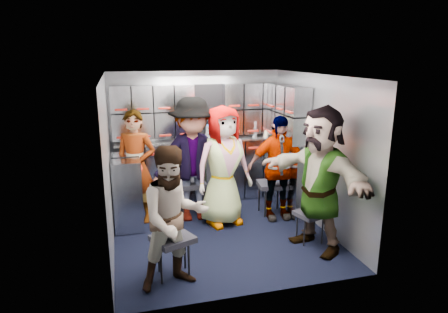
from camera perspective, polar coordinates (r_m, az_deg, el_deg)
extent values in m
plane|color=black|center=(5.55, -0.56, -10.72)|extent=(3.00, 3.00, 0.00)
cube|color=#989EA6|center=(6.62, -3.83, 3.01)|extent=(2.80, 0.04, 2.10)
cube|color=#989EA6|center=(5.04, -16.20, -1.20)|extent=(0.04, 3.00, 2.10)
cube|color=#989EA6|center=(5.69, 13.19, 0.76)|extent=(0.04, 3.00, 2.10)
cube|color=silver|center=(5.03, -0.62, 11.49)|extent=(2.80, 3.00, 0.02)
cube|color=#8F959E|center=(6.55, -3.39, -2.11)|extent=(2.68, 0.38, 0.99)
cube|color=#8F959E|center=(5.74, -13.64, -4.94)|extent=(0.38, 0.76, 0.99)
cube|color=silver|center=(6.42, -3.46, 2.34)|extent=(2.68, 0.42, 0.03)
cube|color=#8F959E|center=(6.40, -3.63, 6.61)|extent=(2.68, 0.28, 0.82)
cube|color=#8F959E|center=(6.16, 9.14, 6.16)|extent=(0.28, 1.00, 0.82)
cube|color=#8F959E|center=(6.29, 9.15, -2.94)|extent=(0.28, 1.20, 1.00)
cube|color=maroon|center=(6.26, -3.07, 0.76)|extent=(2.60, 0.02, 0.03)
cube|color=black|center=(4.40, -7.33, -11.60)|extent=(0.51, 0.50, 0.06)
cylinder|color=black|center=(4.38, -8.95, -15.17)|extent=(0.03, 0.03, 0.42)
cylinder|color=black|center=(4.41, -5.06, -14.80)|extent=(0.03, 0.03, 0.42)
cylinder|color=black|center=(4.60, -9.31, -13.65)|extent=(0.03, 0.03, 0.42)
cylinder|color=black|center=(4.63, -5.61, -13.32)|extent=(0.03, 0.03, 0.42)
cube|color=black|center=(6.00, -4.70, -3.96)|extent=(0.43, 0.40, 0.07)
cylinder|color=black|center=(5.93, -5.91, -6.73)|extent=(0.03, 0.03, 0.45)
cylinder|color=black|center=(5.98, -2.93, -6.48)|extent=(0.03, 0.03, 0.45)
cylinder|color=black|center=(6.18, -6.31, -5.85)|extent=(0.03, 0.03, 0.45)
cylinder|color=black|center=(6.23, -3.45, -5.62)|extent=(0.03, 0.03, 0.45)
cube|color=black|center=(5.84, -0.56, -4.77)|extent=(0.45, 0.43, 0.06)
cylinder|color=black|center=(5.78, -1.66, -7.42)|extent=(0.02, 0.02, 0.42)
cylinder|color=black|center=(5.84, 1.14, -7.15)|extent=(0.02, 0.02, 0.42)
cylinder|color=black|center=(6.00, -2.21, -6.56)|extent=(0.02, 0.02, 0.42)
cylinder|color=black|center=(6.07, 0.49, -6.31)|extent=(0.02, 0.02, 0.42)
cube|color=black|center=(6.05, 6.88, -3.99)|extent=(0.47, 0.45, 0.07)
cylinder|color=black|center=(5.96, 5.90, -6.68)|extent=(0.03, 0.03, 0.43)
cylinder|color=black|center=(6.07, 8.61, -6.37)|extent=(0.03, 0.03, 0.43)
cylinder|color=black|center=(6.19, 5.05, -5.85)|extent=(0.03, 0.03, 0.43)
cylinder|color=black|center=(6.30, 7.66, -5.57)|extent=(0.03, 0.03, 0.43)
cube|color=black|center=(5.27, 12.24, -8.02)|extent=(0.42, 0.41, 0.05)
cylinder|color=black|center=(5.20, 11.41, -10.63)|extent=(0.02, 0.02, 0.36)
cylinder|color=black|center=(5.31, 13.88, -10.23)|extent=(0.02, 0.02, 0.36)
cylinder|color=black|center=(5.38, 10.39, -9.72)|extent=(0.02, 0.02, 0.36)
cylinder|color=black|center=(5.49, 12.80, -9.36)|extent=(0.02, 0.02, 0.36)
imported|color=black|center=(5.78, -12.48, -1.47)|extent=(0.69, 0.59, 1.62)
imported|color=black|center=(4.10, -7.12, -8.75)|extent=(0.82, 0.69, 1.50)
imported|color=black|center=(5.71, -4.46, -0.47)|extent=(1.16, 0.67, 1.79)
imported|color=black|center=(5.55, -0.11, -1.38)|extent=(0.93, 0.71, 1.69)
imported|color=black|center=(5.80, 7.62, -1.66)|extent=(0.91, 0.41, 1.53)
imported|color=black|center=(4.94, 13.50, -3.18)|extent=(1.07, 1.74, 1.79)
cylinder|color=white|center=(6.32, -4.42, 3.52)|extent=(0.06, 0.06, 0.27)
cylinder|color=white|center=(6.37, -2.31, 3.41)|extent=(0.07, 0.07, 0.22)
cylinder|color=white|center=(6.58, 4.42, 3.93)|extent=(0.07, 0.07, 0.26)
cylinder|color=tan|center=(6.24, -11.19, 2.38)|extent=(0.08, 0.08, 0.11)
cylinder|color=tan|center=(6.66, 6.01, 3.32)|extent=(0.08, 0.08, 0.11)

